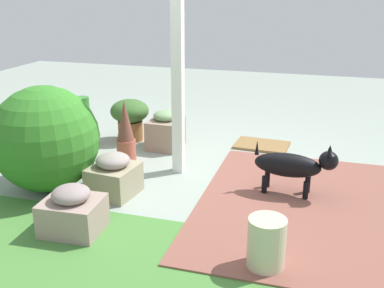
{
  "coord_description": "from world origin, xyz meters",
  "views": [
    {
      "loc": [
        -1.12,
        4.15,
        1.85
      ],
      "look_at": [
        0.05,
        0.22,
        0.41
      ],
      "focal_mm": 42.48,
      "sensor_mm": 36.0,
      "label": 1
    }
  ],
  "objects_px": {
    "stone_planter_nearest": "(166,131)",
    "terracotta_pot_tall": "(84,129)",
    "doormat": "(262,145)",
    "porch_pillar": "(178,75)",
    "stone_planter_mid": "(114,176)",
    "ceramic_urn": "(266,244)",
    "dog": "(293,165)",
    "round_shrub": "(46,139)",
    "terracotta_pot_broad": "(130,116)",
    "terracotta_pot_spiky": "(125,133)",
    "stone_planter_far": "(73,211)"
  },
  "relations": [
    {
      "from": "stone_planter_far",
      "to": "ceramic_urn",
      "type": "bearing_deg",
      "value": 177.57
    },
    {
      "from": "stone_planter_mid",
      "to": "terracotta_pot_tall",
      "type": "height_order",
      "value": "terracotta_pot_tall"
    },
    {
      "from": "porch_pillar",
      "to": "stone_planter_nearest",
      "type": "distance_m",
      "value": 1.1
    },
    {
      "from": "stone_planter_nearest",
      "to": "stone_planter_far",
      "type": "bearing_deg",
      "value": 88.97
    },
    {
      "from": "stone_planter_mid",
      "to": "ceramic_urn",
      "type": "height_order",
      "value": "stone_planter_mid"
    },
    {
      "from": "dog",
      "to": "doormat",
      "type": "height_order",
      "value": "dog"
    },
    {
      "from": "doormat",
      "to": "ceramic_urn",
      "type": "bearing_deg",
      "value": 98.78
    },
    {
      "from": "porch_pillar",
      "to": "stone_planter_nearest",
      "type": "bearing_deg",
      "value": -59.83
    },
    {
      "from": "terracotta_pot_tall",
      "to": "dog",
      "type": "height_order",
      "value": "terracotta_pot_tall"
    },
    {
      "from": "terracotta_pot_broad",
      "to": "dog",
      "type": "relative_size",
      "value": 0.69
    },
    {
      "from": "stone_planter_mid",
      "to": "ceramic_urn",
      "type": "bearing_deg",
      "value": 152.86
    },
    {
      "from": "porch_pillar",
      "to": "stone_planter_nearest",
      "type": "relative_size",
      "value": 4.43
    },
    {
      "from": "terracotta_pot_broad",
      "to": "ceramic_urn",
      "type": "distance_m",
      "value": 3.03
    },
    {
      "from": "dog",
      "to": "ceramic_urn",
      "type": "height_order",
      "value": "dog"
    },
    {
      "from": "terracotta_pot_spiky",
      "to": "terracotta_pot_broad",
      "type": "relative_size",
      "value": 1.34
    },
    {
      "from": "stone_planter_nearest",
      "to": "porch_pillar",
      "type": "bearing_deg",
      "value": 120.17
    },
    {
      "from": "dog",
      "to": "round_shrub",
      "type": "bearing_deg",
      "value": 12.55
    },
    {
      "from": "dog",
      "to": "ceramic_urn",
      "type": "bearing_deg",
      "value": 86.55
    },
    {
      "from": "terracotta_pot_tall",
      "to": "terracotta_pot_broad",
      "type": "distance_m",
      "value": 0.58
    },
    {
      "from": "stone_planter_nearest",
      "to": "stone_planter_mid",
      "type": "xyz_separation_m",
      "value": [
        0.02,
        1.35,
        -0.02
      ]
    },
    {
      "from": "ceramic_urn",
      "to": "doormat",
      "type": "relative_size",
      "value": 0.6
    },
    {
      "from": "porch_pillar",
      "to": "terracotta_pot_broad",
      "type": "height_order",
      "value": "porch_pillar"
    },
    {
      "from": "round_shrub",
      "to": "terracotta_pot_broad",
      "type": "distance_m",
      "value": 1.56
    },
    {
      "from": "stone_planter_nearest",
      "to": "terracotta_pot_spiky",
      "type": "xyz_separation_m",
      "value": [
        0.26,
        0.56,
        0.12
      ]
    },
    {
      "from": "terracotta_pot_tall",
      "to": "round_shrub",
      "type": "bearing_deg",
      "value": 104.05
    },
    {
      "from": "round_shrub",
      "to": "doormat",
      "type": "relative_size",
      "value": 1.58
    },
    {
      "from": "porch_pillar",
      "to": "ceramic_urn",
      "type": "height_order",
      "value": "porch_pillar"
    },
    {
      "from": "ceramic_urn",
      "to": "doormat",
      "type": "xyz_separation_m",
      "value": [
        0.39,
        -2.5,
        -0.17
      ]
    },
    {
      "from": "porch_pillar",
      "to": "dog",
      "type": "bearing_deg",
      "value": 167.84
    },
    {
      "from": "terracotta_pot_tall",
      "to": "ceramic_urn",
      "type": "height_order",
      "value": "terracotta_pot_tall"
    },
    {
      "from": "stone_planter_far",
      "to": "round_shrub",
      "type": "relative_size",
      "value": 0.47
    },
    {
      "from": "round_shrub",
      "to": "stone_planter_far",
      "type": "bearing_deg",
      "value": 134.06
    },
    {
      "from": "terracotta_pot_spiky",
      "to": "doormat",
      "type": "distance_m",
      "value": 1.68
    },
    {
      "from": "stone_planter_far",
      "to": "round_shrub",
      "type": "xyz_separation_m",
      "value": [
        0.64,
        -0.66,
        0.32
      ]
    },
    {
      "from": "terracotta_pot_tall",
      "to": "porch_pillar",
      "type": "bearing_deg",
      "value": 161.73
    },
    {
      "from": "doormat",
      "to": "porch_pillar",
      "type": "bearing_deg",
      "value": 54.57
    },
    {
      "from": "stone_planter_mid",
      "to": "terracotta_pot_spiky",
      "type": "distance_m",
      "value": 0.83
    },
    {
      "from": "stone_planter_nearest",
      "to": "doormat",
      "type": "relative_size",
      "value": 0.73
    },
    {
      "from": "round_shrub",
      "to": "ceramic_urn",
      "type": "relative_size",
      "value": 2.65
    },
    {
      "from": "doormat",
      "to": "round_shrub",
      "type": "bearing_deg",
      "value": 44.92
    },
    {
      "from": "stone_planter_nearest",
      "to": "dog",
      "type": "xyz_separation_m",
      "value": [
        -1.56,
        0.9,
        0.09
      ]
    },
    {
      "from": "stone_planter_nearest",
      "to": "round_shrub",
      "type": "bearing_deg",
      "value": 64.23
    },
    {
      "from": "terracotta_pot_broad",
      "to": "doormat",
      "type": "height_order",
      "value": "terracotta_pot_broad"
    },
    {
      "from": "porch_pillar",
      "to": "stone_planter_mid",
      "type": "relative_size",
      "value": 4.39
    },
    {
      "from": "stone_planter_nearest",
      "to": "stone_planter_far",
      "type": "height_order",
      "value": "stone_planter_nearest"
    },
    {
      "from": "stone_planter_mid",
      "to": "round_shrub",
      "type": "height_order",
      "value": "round_shrub"
    },
    {
      "from": "stone_planter_nearest",
      "to": "terracotta_pot_tall",
      "type": "height_order",
      "value": "terracotta_pot_tall"
    },
    {
      "from": "terracotta_pot_spiky",
      "to": "ceramic_urn",
      "type": "distance_m",
      "value": 2.34
    },
    {
      "from": "round_shrub",
      "to": "terracotta_pot_tall",
      "type": "bearing_deg",
      "value": -75.95
    },
    {
      "from": "stone_planter_mid",
      "to": "terracotta_pot_tall",
      "type": "relative_size",
      "value": 0.77
    }
  ]
}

